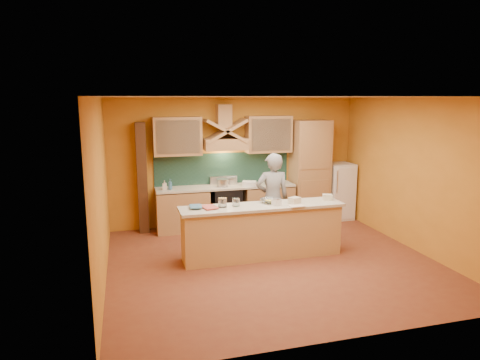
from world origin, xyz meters
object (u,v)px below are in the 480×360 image
object	(u,v)px
stove	(226,207)
fridge	(339,191)
kitchen_scale	(277,202)
mixing_bowl	(270,201)
person	(272,199)

from	to	relation	value
stove	fridge	bearing A→B (deg)	0.00
kitchen_scale	mixing_bowl	xyz separation A→B (m)	(-0.06, 0.21, -0.02)
fridge	stove	bearing A→B (deg)	180.00
fridge	kitchen_scale	bearing A→B (deg)	-138.85
fridge	kitchen_scale	distance (m)	3.03
person	mixing_bowl	xyz separation A→B (m)	(-0.23, -0.50, 0.10)
person	mixing_bowl	distance (m)	0.56
stove	mixing_bowl	size ratio (longest dim) A/B	2.99
stove	mixing_bowl	world-z (taller)	mixing_bowl
kitchen_scale	person	bearing A→B (deg)	55.87
person	fridge	bearing A→B (deg)	-142.48
stove	kitchen_scale	world-z (taller)	kitchen_scale
stove	kitchen_scale	bearing A→B (deg)	-77.61
person	mixing_bowl	world-z (taller)	person
stove	kitchen_scale	xyz separation A→B (m)	(0.43, -1.98, 0.55)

